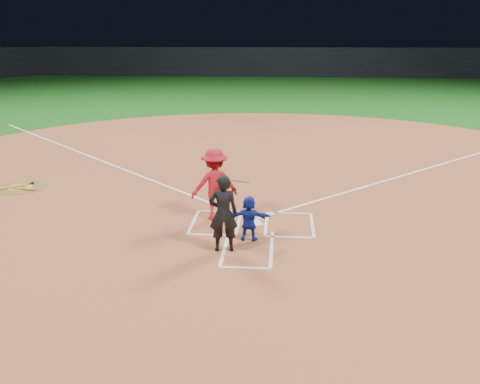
# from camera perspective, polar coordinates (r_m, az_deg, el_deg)

# --- Properties ---
(ground) EXTENTS (120.00, 120.00, 0.00)m
(ground) POSITION_cam_1_polar(r_m,az_deg,el_deg) (14.28, 1.33, -3.41)
(ground) COLOR #124B14
(ground) RESTS_ON ground
(home_plate_dirt) EXTENTS (28.00, 28.00, 0.01)m
(home_plate_dirt) POSITION_cam_1_polar(r_m,az_deg,el_deg) (20.01, 2.35, 2.54)
(home_plate_dirt) COLOR brown
(home_plate_dirt) RESTS_ON ground
(stadium_wall_far) EXTENTS (80.00, 1.20, 3.20)m
(stadium_wall_far) POSITION_cam_1_polar(r_m,az_deg,el_deg) (61.47, 4.06, 13.66)
(stadium_wall_far) COLOR black
(stadium_wall_far) RESTS_ON ground
(home_plate) EXTENTS (0.60, 0.60, 0.02)m
(home_plate) POSITION_cam_1_polar(r_m,az_deg,el_deg) (14.27, 1.33, -3.33)
(home_plate) COLOR white
(home_plate) RESTS_ON home_plate_dirt
(on_deck_circle) EXTENTS (1.70, 1.70, 0.01)m
(on_deck_circle) POSITION_cam_1_polar(r_m,az_deg,el_deg) (18.95, -22.42, 0.47)
(on_deck_circle) COLOR brown
(on_deck_circle) RESTS_ON home_plate_dirt
(on_deck_logo) EXTENTS (0.80, 0.80, 0.00)m
(on_deck_logo) POSITION_cam_1_polar(r_m,az_deg,el_deg) (18.95, -22.43, 0.49)
(on_deck_logo) COLOR gold
(on_deck_logo) RESTS_ON on_deck_circle
(on_deck_bat_a) EXTENTS (0.10, 0.84, 0.06)m
(on_deck_bat_a) POSITION_cam_1_polar(r_m,az_deg,el_deg) (19.09, -21.70, 0.78)
(on_deck_bat_a) COLOR olive
(on_deck_bat_a) RESTS_ON on_deck_circle
(on_deck_bat_b) EXTENTS (0.64, 0.64, 0.06)m
(on_deck_bat_b) POSITION_cam_1_polar(r_m,az_deg,el_deg) (18.95, -23.11, 0.51)
(on_deck_bat_b) COLOR #9E6F3A
(on_deck_bat_b) RESTS_ON on_deck_circle
(on_deck_bat_c) EXTENTS (0.84, 0.18, 0.06)m
(on_deck_bat_c) POSITION_cam_1_polar(r_m,az_deg,el_deg) (18.55, -22.02, 0.30)
(on_deck_bat_c) COLOR #996538
(on_deck_bat_c) RESTS_ON on_deck_circle
(bat_weight_donut) EXTENTS (0.19, 0.19, 0.05)m
(bat_weight_donut) POSITION_cam_1_polar(r_m,az_deg,el_deg) (19.20, -21.38, 0.88)
(bat_weight_donut) COLOR black
(bat_weight_donut) RESTS_ON on_deck_circle
(catcher) EXTENTS (1.06, 0.39, 1.13)m
(catcher) POSITION_cam_1_polar(r_m,az_deg,el_deg) (12.97, 0.96, -2.83)
(catcher) COLOR #122699
(catcher) RESTS_ON home_plate_dirt
(umpire) EXTENTS (0.72, 0.52, 1.83)m
(umpire) POSITION_cam_1_polar(r_m,az_deg,el_deg) (12.26, -1.80, -2.29)
(umpire) COLOR black
(umpire) RESTS_ON home_plate_dirt
(chalk_markings) EXTENTS (28.35, 17.32, 0.01)m
(chalk_markings) POSITION_cam_1_polar(r_m,az_deg,el_deg) (19.32, 2.26, 2.05)
(chalk_markings) COLOR white
(chalk_markings) RESTS_ON home_plate_dirt
(batter_at_plate) EXTENTS (1.65, 1.11, 1.95)m
(batter_at_plate) POSITION_cam_1_polar(r_m,az_deg,el_deg) (14.35, -2.71, 0.82)
(batter_at_plate) COLOR #AD1321
(batter_at_plate) RESTS_ON home_plate_dirt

